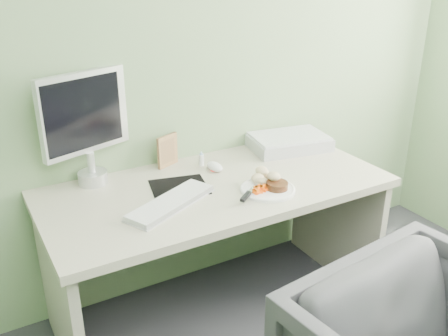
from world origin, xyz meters
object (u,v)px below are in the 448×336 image
desk (217,219)px  plate (268,190)px  scanner (289,143)px  monitor (86,122)px

desk → plate: (0.17, -0.17, 0.19)m
scanner → monitor: (-1.06, 0.10, 0.26)m
desk → scanner: 0.65m
desk → monitor: bearing=147.5°
scanner → monitor: monitor is taller
desk → plate: size_ratio=6.43×
monitor → desk: bearing=-50.8°
monitor → scanner: bearing=-23.6°
desk → plate: bearing=-45.8°
scanner → plate: bearing=-126.3°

